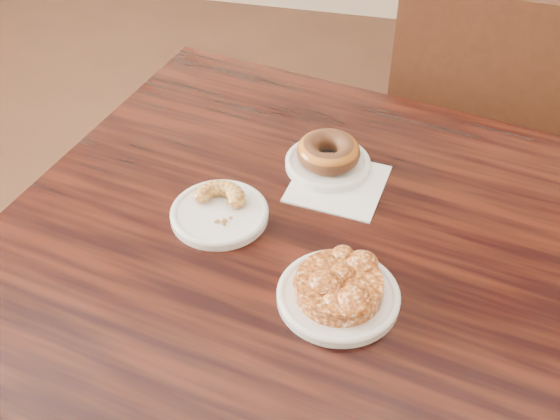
% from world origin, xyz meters
% --- Properties ---
extents(cafe_table, '(1.07, 1.07, 0.75)m').
position_xyz_m(cafe_table, '(0.26, 0.23, 0.38)').
color(cafe_table, black).
rests_on(cafe_table, floor).
extents(chair_far, '(0.50, 0.50, 0.90)m').
position_xyz_m(chair_far, '(0.59, 1.04, 0.45)').
color(chair_far, black).
rests_on(chair_far, floor).
extents(napkin, '(0.17, 0.17, 0.00)m').
position_xyz_m(napkin, '(0.32, 0.37, 0.75)').
color(napkin, white).
rests_on(napkin, cafe_table).
extents(plate_donut, '(0.15, 0.15, 0.01)m').
position_xyz_m(plate_donut, '(0.29, 0.41, 0.76)').
color(plate_donut, white).
rests_on(plate_donut, napkin).
extents(plate_cruller, '(0.16, 0.16, 0.01)m').
position_xyz_m(plate_cruller, '(0.14, 0.24, 0.76)').
color(plate_cruller, white).
rests_on(plate_cruller, cafe_table).
extents(plate_fritter, '(0.18, 0.18, 0.01)m').
position_xyz_m(plate_fritter, '(0.36, 0.11, 0.76)').
color(plate_fritter, white).
rests_on(plate_fritter, cafe_table).
extents(glazed_donut, '(0.11, 0.11, 0.04)m').
position_xyz_m(glazed_donut, '(0.29, 0.41, 0.79)').
color(glazed_donut, brown).
rests_on(glazed_donut, plate_donut).
extents(apple_fritter, '(0.17, 0.17, 0.04)m').
position_xyz_m(apple_fritter, '(0.36, 0.11, 0.78)').
color(apple_fritter, '#461B07').
rests_on(apple_fritter, plate_fritter).
extents(cruller_fragment, '(0.10, 0.10, 0.03)m').
position_xyz_m(cruller_fragment, '(0.14, 0.24, 0.78)').
color(cruller_fragment, brown).
rests_on(cruller_fragment, plate_cruller).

